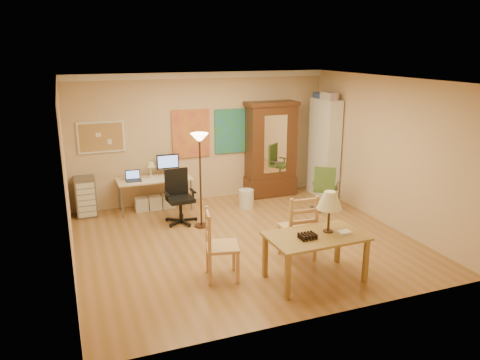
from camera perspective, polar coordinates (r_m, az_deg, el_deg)
name	(u,v)px	position (r m, az deg, el deg)	size (l,w,h in m)	color
floor	(245,241)	(8.05, 0.61, -7.43)	(5.50, 5.50, 0.00)	olive
crown_molding	(201,75)	(9.74, -4.74, 12.63)	(5.50, 0.08, 0.12)	white
corkboard	(101,137)	(9.53, -16.56, 5.04)	(0.90, 0.04, 0.62)	#AA7950
art_panel_left	(191,134)	(9.82, -6.00, 5.63)	(0.80, 0.04, 1.00)	gold
art_panel_right	(232,131)	(10.09, -1.03, 5.98)	(0.75, 0.04, 0.95)	teal
dining_table	(321,225)	(6.62, 9.84, -5.46)	(1.37, 0.85, 1.27)	olive
ladder_chair_back	(299,229)	(7.30, 7.15, -5.93)	(0.51, 0.48, 1.05)	tan
ladder_chair_left	(220,247)	(6.66, -2.48, -8.17)	(0.54, 0.56, 1.02)	tan
torchiere_lamp	(200,153)	(8.30, -4.93, 3.35)	(0.32, 0.32, 1.74)	#3B2317
computer_desk	(156,190)	(9.59, -10.23, -1.24)	(1.45, 0.64, 1.10)	beige
office_chair_black	(180,209)	(8.85, -7.31, -3.50)	(0.62, 0.62, 1.01)	black
office_chair_green	(325,198)	(9.60, 10.29, -2.19)	(0.60, 0.60, 0.93)	slate
drawer_cart	(86,197)	(9.59, -18.29, -1.92)	(0.38, 0.46, 0.77)	slate
armoire	(271,155)	(10.29, 3.75, 3.02)	(1.12, 0.53, 2.07)	#3C2510
bookshelf	(324,149)	(10.36, 10.21, 3.80)	(0.32, 0.85, 2.13)	white
wastebin	(246,199)	(9.59, 0.76, -2.30)	(0.31, 0.31, 0.38)	silver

